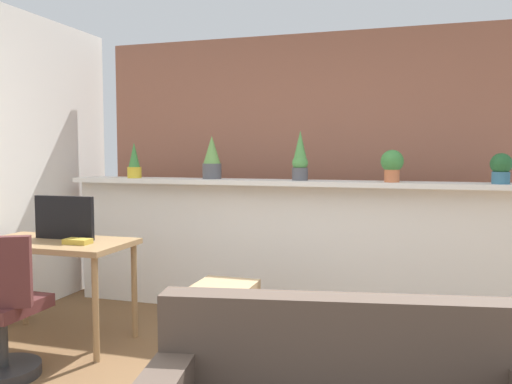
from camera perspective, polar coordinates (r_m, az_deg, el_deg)
name	(u,v)px	position (r m, az deg, el deg)	size (l,w,h in m)	color
divider_wall	(304,250)	(4.51, 5.20, -6.34)	(4.26, 0.16, 1.12)	white
plant_shelf	(303,183)	(4.40, 5.14, 0.99)	(4.26, 0.36, 0.04)	white
brick_wall_behind	(317,167)	(5.02, 6.65, 2.68)	(4.26, 0.10, 2.50)	#935B47
potted_plant_0	(134,162)	(4.93, -13.10, 3.20)	(0.13, 0.13, 0.33)	gold
potted_plant_1	(212,158)	(4.67, -4.82, 3.68)	(0.17, 0.17, 0.38)	#4C4C51
potted_plant_2	(300,158)	(4.40, 4.82, 3.68)	(0.13, 0.13, 0.42)	#4C4C51
potted_plant_3	(392,164)	(4.27, 14.58, 2.97)	(0.18, 0.18, 0.26)	#C66B42
potted_plant_4	(501,168)	(4.31, 25.11, 2.42)	(0.16, 0.16, 0.23)	#386B84
desk	(55,252)	(4.12, -20.99, -6.13)	(1.10, 0.60, 0.75)	#99754C
tv_monitor	(64,218)	(4.13, -20.14, -2.63)	(0.49, 0.04, 0.32)	black
side_cube_shelf	(224,320)	(3.69, -3.49, -13.73)	(0.40, 0.41, 0.50)	tan
book_on_desk	(78,241)	(3.91, -18.83, -5.11)	(0.18, 0.11, 0.04)	gold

